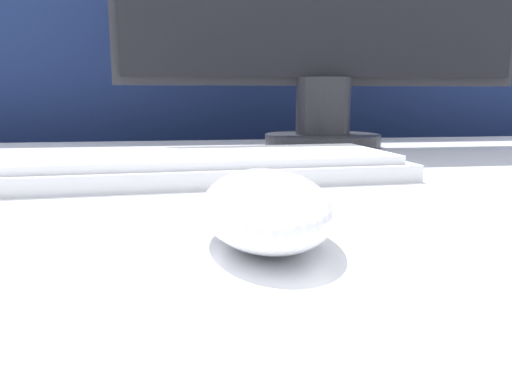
% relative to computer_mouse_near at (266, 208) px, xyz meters
% --- Properties ---
extents(partition_panel, '(5.00, 0.03, 1.19)m').
position_rel_computer_mouse_near_xyz_m(partition_panel, '(0.04, 0.79, -0.14)').
color(partition_panel, navy).
rests_on(partition_panel, ground_plane).
extents(computer_mouse_near, '(0.07, 0.12, 0.04)m').
position_rel_computer_mouse_near_xyz_m(computer_mouse_near, '(0.00, 0.00, 0.00)').
color(computer_mouse_near, white).
rests_on(computer_mouse_near, desk).
extents(keyboard, '(0.46, 0.17, 0.02)m').
position_rel_computer_mouse_near_xyz_m(keyboard, '(-0.06, 0.22, -0.01)').
color(keyboard, silver).
rests_on(keyboard, desk).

